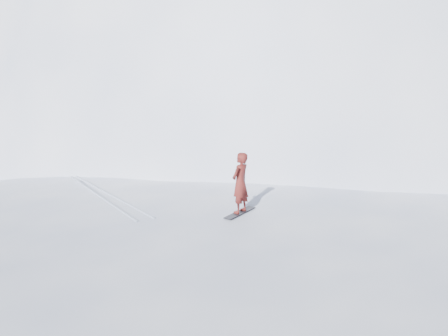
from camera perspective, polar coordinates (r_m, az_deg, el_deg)
The scene contains 8 objects.
ground at distance 11.45m, azimuth -0.52°, elevation -21.02°, with size 400.00×400.00×0.00m, color white.
near_ridge at distance 14.16m, azimuth -2.35°, elevation -13.94°, with size 36.00×28.00×4.80m, color white.
summit_peak at distance 43.81m, azimuth 10.20°, elevation 4.25°, with size 60.00×56.00×56.00m, color white.
peak_shoulder at distance 32.50m, azimuth -0.43°, elevation 1.51°, with size 28.00×24.00×18.00m, color white.
wind_bumps at distance 12.93m, azimuth -7.21°, elevation -16.82°, with size 16.00×14.40×1.00m.
snowboard at distance 12.39m, azimuth 2.11°, elevation -5.83°, with size 1.31×0.24×0.02m, color black.
snowboarder at distance 12.14m, azimuth 2.14°, elevation -1.95°, with size 0.63×0.41×1.72m, color maroon.
board_tracks at distance 14.66m, azimuth -15.41°, elevation -3.29°, with size 1.38×5.95×0.04m.
Camera 1 is at (-4.22, -8.52, 6.37)m, focal length 35.00 mm.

